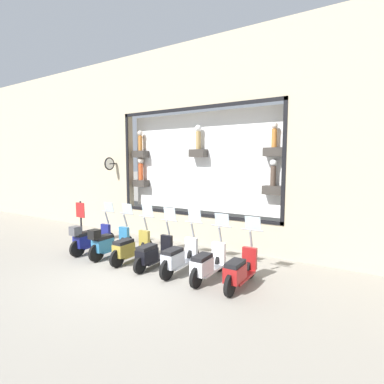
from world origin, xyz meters
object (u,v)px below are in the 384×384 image
(scooter_teal_5, at_px, (108,242))
(shop_sign_post, at_px, (81,221))
(scooter_olive_4, at_px, (130,248))
(scooter_navy_6, at_px, (90,239))
(scooter_black_3, at_px, (153,253))
(scooter_white_1, at_px, (207,264))
(scooter_silver_2, at_px, (179,257))
(scooter_red_0, at_px, (240,270))

(scooter_teal_5, relative_size, shop_sign_post, 1.15)
(scooter_olive_4, xyz_separation_m, scooter_teal_5, (-0.06, 0.88, 0.05))
(scooter_navy_6, distance_m, shop_sign_post, 1.45)
(scooter_black_3, relative_size, scooter_olive_4, 0.99)
(scooter_olive_4, distance_m, scooter_navy_6, 1.77)
(scooter_teal_5, bearing_deg, scooter_navy_6, 90.08)
(scooter_white_1, xyz_separation_m, shop_sign_post, (0.59, 5.67, 0.41))
(scooter_white_1, height_order, scooter_silver_2, scooter_silver_2)
(scooter_red_0, bearing_deg, scooter_olive_4, 89.98)
(scooter_black_3, distance_m, scooter_olive_4, 0.88)
(scooter_red_0, bearing_deg, scooter_silver_2, 89.86)
(scooter_red_0, xyz_separation_m, scooter_black_3, (-0.00, 2.65, -0.02))
(scooter_teal_5, bearing_deg, scooter_black_3, -88.33)
(scooter_teal_5, height_order, scooter_navy_6, scooter_teal_5)
(scooter_silver_2, relative_size, scooter_navy_6, 1.00)
(scooter_silver_2, relative_size, scooter_teal_5, 1.00)
(scooter_navy_6, bearing_deg, scooter_teal_5, -89.92)
(scooter_red_0, distance_m, scooter_olive_4, 3.54)
(scooter_red_0, distance_m, scooter_silver_2, 1.77)
(scooter_navy_6, bearing_deg, scooter_olive_4, -88.11)
(scooter_olive_4, bearing_deg, scooter_white_1, -90.04)
(scooter_olive_4, bearing_deg, scooter_black_3, -90.36)
(scooter_red_0, xyz_separation_m, scooter_teal_5, (-0.06, 4.42, 0.05))
(scooter_silver_2, bearing_deg, scooter_olive_4, 90.10)
(scooter_teal_5, xyz_separation_m, shop_sign_post, (0.64, 2.13, 0.35))
(scooter_silver_2, bearing_deg, scooter_black_3, 90.56)
(scooter_black_3, relative_size, shop_sign_post, 1.14)
(scooter_white_1, relative_size, scooter_black_3, 1.01)
(scooter_silver_2, relative_size, scooter_black_3, 1.01)
(scooter_red_0, bearing_deg, scooter_black_3, 90.09)
(scooter_white_1, xyz_separation_m, scooter_navy_6, (-0.06, 4.42, 0.05))
(scooter_red_0, bearing_deg, scooter_teal_5, 90.72)
(scooter_red_0, height_order, scooter_white_1, scooter_red_0)
(scooter_red_0, height_order, shop_sign_post, scooter_red_0)
(scooter_silver_2, relative_size, scooter_olive_4, 1.00)
(scooter_white_1, relative_size, scooter_navy_6, 1.00)
(scooter_black_3, height_order, shop_sign_post, scooter_black_3)
(scooter_white_1, bearing_deg, scooter_teal_5, 90.90)
(scooter_red_0, relative_size, scooter_teal_5, 1.00)
(scooter_white_1, distance_m, scooter_olive_4, 2.65)
(scooter_silver_2, xyz_separation_m, scooter_navy_6, (-0.06, 3.54, 0.04))
(scooter_black_3, distance_m, scooter_teal_5, 1.77)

